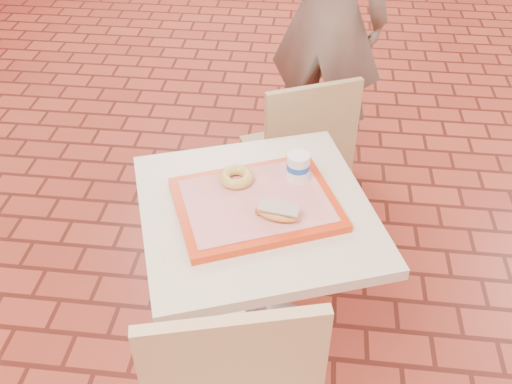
# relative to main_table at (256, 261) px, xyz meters

# --- Properties ---
(main_table) EXTENTS (0.68, 0.68, 0.72)m
(main_table) POSITION_rel_main_table_xyz_m (0.00, 0.00, 0.00)
(main_table) COLOR beige
(main_table) RESTS_ON ground
(chair_main_back) EXTENTS (0.50, 0.50, 0.82)m
(chair_main_back) POSITION_rel_main_table_xyz_m (0.11, 0.67, -0.03)
(chair_main_back) COLOR tan
(chair_main_back) RESTS_ON ground
(customer) EXTENTS (0.65, 0.52, 1.56)m
(customer) POSITION_rel_main_table_xyz_m (0.19, 1.31, 0.30)
(customer) COLOR #736459
(customer) RESTS_ON ground
(serving_tray) EXTENTS (0.47, 0.36, 0.03)m
(serving_tray) POSITION_rel_main_table_xyz_m (-0.00, -0.00, 0.25)
(serving_tray) COLOR red
(serving_tray) RESTS_ON main_table
(ring_donut) EXTENTS (0.12, 0.12, 0.03)m
(ring_donut) POSITION_rel_main_table_xyz_m (-0.07, 0.08, 0.28)
(ring_donut) COLOR gold
(ring_donut) RESTS_ON serving_tray
(long_john_donut) EXTENTS (0.14, 0.08, 0.04)m
(long_john_donut) POSITION_rel_main_table_xyz_m (0.07, -0.07, 0.28)
(long_john_donut) COLOR gold
(long_john_donut) RESTS_ON serving_tray
(paper_cup) EXTENTS (0.07, 0.07, 0.09)m
(paper_cup) POSITION_rel_main_table_xyz_m (0.12, 0.12, 0.31)
(paper_cup) COLOR white
(paper_cup) RESTS_ON serving_tray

